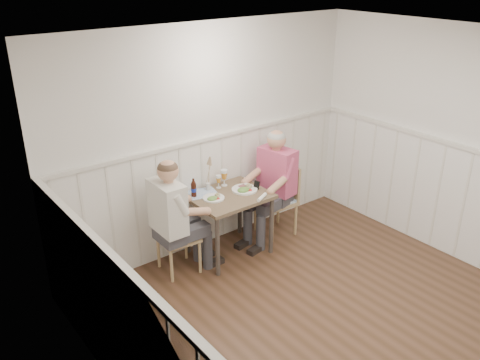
{
  "coord_description": "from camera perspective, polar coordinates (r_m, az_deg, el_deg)",
  "views": [
    {
      "loc": [
        -3.09,
        -2.31,
        3.2
      ],
      "look_at": [
        -0.03,
        1.64,
        1.0
      ],
      "focal_mm": 38.0,
      "sensor_mm": 36.0,
      "label": 1
    }
  ],
  "objects": [
    {
      "name": "diner_cream",
      "position": [
        5.42,
        -7.6,
        -5.44
      ],
      "size": [
        0.63,
        0.44,
        1.38
      ],
      "color": "#3F3F47",
      "rests_on": "ground"
    },
    {
      "name": "room_shell",
      "position": [
        4.21,
        14.16,
        -0.53
      ],
      "size": [
        4.04,
        4.54,
        2.6
      ],
      "color": "white",
      "rests_on": "ground"
    },
    {
      "name": "beer_glass_a",
      "position": [
        5.88,
        -1.79,
        0.55
      ],
      "size": [
        0.08,
        0.08,
        0.2
      ],
      "color": "silver",
      "rests_on": "dining_table"
    },
    {
      "name": "chair_right",
      "position": [
        6.3,
        4.46,
        -1.88
      ],
      "size": [
        0.45,
        0.45,
        0.89
      ],
      "color": "tan",
      "rests_on": "ground"
    },
    {
      "name": "gingham_mat",
      "position": [
        5.75,
        -4.27,
        -1.49
      ],
      "size": [
        0.38,
        0.33,
        0.01
      ],
      "color": "#5383BD",
      "rests_on": "dining_table"
    },
    {
      "name": "plate_man",
      "position": [
        5.8,
        0.48,
        -0.98
      ],
      "size": [
        0.3,
        0.3,
        0.07
      ],
      "color": "white",
      "rests_on": "dining_table"
    },
    {
      "name": "grass_vase",
      "position": [
        5.75,
        -3.62,
        0.58
      ],
      "size": [
        0.05,
        0.05,
        0.43
      ],
      "color": "silver",
      "rests_on": "dining_table"
    },
    {
      "name": "dining_table",
      "position": [
        5.76,
        -1.22,
        -2.6
      ],
      "size": [
        0.86,
        0.7,
        0.75
      ],
      "color": "brown",
      "rests_on": "ground"
    },
    {
      "name": "ground_plane",
      "position": [
        5.01,
        12.38,
        -16.56
      ],
      "size": [
        4.5,
        4.5,
        0.0
      ],
      "primitive_type": "plane",
      "color": "#452D1B"
    },
    {
      "name": "chair_left",
      "position": [
        5.54,
        -7.48,
        -6.15
      ],
      "size": [
        0.43,
        0.43,
        0.84
      ],
      "color": "tan",
      "rests_on": "ground"
    },
    {
      "name": "beer_bottle",
      "position": [
        5.65,
        -5.23,
        -0.99
      ],
      "size": [
        0.06,
        0.06,
        0.22
      ],
      "color": "black",
      "rests_on": "dining_table"
    },
    {
      "name": "beer_glass_b",
      "position": [
        5.84,
        -2.42,
        0.05
      ],
      "size": [
        0.06,
        0.06,
        0.16
      ],
      "color": "silver",
      "rests_on": "dining_table"
    },
    {
      "name": "plate_diner",
      "position": [
        5.6,
        -3.03,
        -1.99
      ],
      "size": [
        0.24,
        0.24,
        0.06
      ],
      "color": "white",
      "rests_on": "dining_table"
    },
    {
      "name": "wainscot",
      "position": [
        4.99,
        7.07,
        -6.68
      ],
      "size": [
        4.0,
        4.49,
        1.34
      ],
      "color": "white",
      "rests_on": "ground"
    },
    {
      "name": "man_in_pink",
      "position": [
        6.17,
        3.87,
        -1.4
      ],
      "size": [
        0.7,
        0.5,
        1.39
      ],
      "color": "#3F3F47",
      "rests_on": "ground"
    },
    {
      "name": "rolled_napkin",
      "position": [
        5.61,
        2.48,
        -1.95
      ],
      "size": [
        0.18,
        0.12,
        0.04
      ],
      "color": "white",
      "rests_on": "dining_table"
    }
  ]
}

